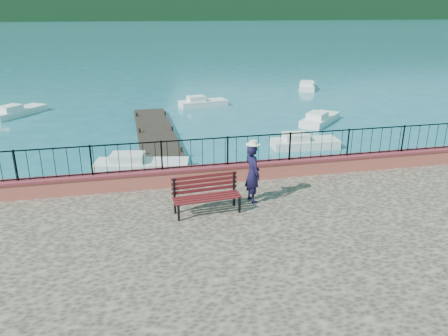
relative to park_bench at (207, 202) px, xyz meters
name	(u,v)px	position (x,y,z in m)	size (l,w,h in m)	color
ground	(269,268)	(1.45, -1.40, -1.52)	(2000.00, 2000.00, 0.00)	#19596B
parapet	(236,172)	(1.45, 2.30, -0.03)	(28.00, 0.46, 0.58)	#B34B40
railing	(236,151)	(1.45, 2.30, 0.74)	(27.00, 0.05, 0.95)	black
dock	(159,144)	(-0.55, 10.60, -1.37)	(2.00, 16.00, 0.30)	#2D231C
far_forest	(123,6)	(1.45, 298.60, 7.48)	(900.00, 60.00, 18.00)	black
companion_hill	(294,15)	(221.45, 558.60, -1.52)	(448.00, 384.00, 180.00)	#142D23
park_bench	(207,202)	(0.00, 0.00, 0.00)	(1.98, 0.78, 1.08)	black
person	(253,173)	(1.49, 0.48, 0.58)	(0.66, 0.43, 1.80)	black
hat	(253,143)	(1.49, 0.48, 1.54)	(0.44, 0.44, 0.12)	white
boat_0	(142,162)	(-1.56, 7.26, -1.12)	(4.08, 1.30, 0.80)	silver
boat_1	(305,140)	(6.81, 8.86, -1.12)	(3.44, 1.30, 0.80)	silver
boat_2	(320,117)	(9.76, 13.50, -1.12)	(3.76, 1.30, 0.80)	white
boat_3	(17,109)	(-9.17, 19.99, -1.12)	(4.04, 1.30, 0.80)	silver
boat_4	(203,101)	(3.51, 20.11, -1.12)	(3.47, 1.30, 0.80)	silver
boat_5	(307,84)	(13.93, 25.39, -1.12)	(3.72, 1.30, 0.80)	silver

